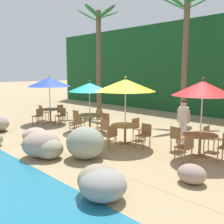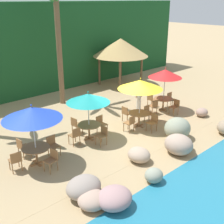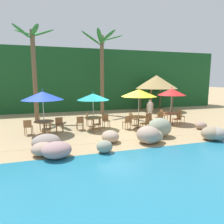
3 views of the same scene
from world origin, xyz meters
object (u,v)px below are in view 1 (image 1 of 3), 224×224
chair_blue_seaward (61,115)px  chair_teal_right (77,122)px  umbrella_yellow (125,85)px  chair_red_inland (209,136)px  chair_teal_left (78,117)px  palm_tree_nearest (99,47)px  umbrella_red (203,88)px  chair_yellow_seaward (145,134)px  chair_yellow_inland (138,127)px  dining_table_red (200,138)px  chair_red_left (177,137)px  chair_yellow_left (107,128)px  chair_blue_left (42,111)px  dining_table_yellow (125,128)px  umbrella_teal (89,87)px  dining_table_blue (50,111)px  chair_blue_inland (62,111)px  chair_red_right (186,146)px  waiter_in_white (183,119)px  umbrella_blue (49,82)px  chair_yellow_right (111,135)px  dining_table_teal (90,117)px  chair_teal_inland (101,117)px  palm_tree_second (186,35)px  chair_teal_seaward (104,121)px

chair_blue_seaward → chair_teal_right: (2.18, -0.65, 0.00)m
umbrella_yellow → chair_red_inland: 3.48m
chair_teal_left → palm_tree_nearest: bearing=125.2°
umbrella_red → chair_red_inland: umbrella_red is taller
chair_yellow_seaward → palm_tree_nearest: 9.13m
chair_yellow_inland → dining_table_red: (2.83, -0.24, 0.10)m
chair_red_left → chair_yellow_left: bearing=-163.7°
chair_blue_left → chair_red_inland: same height
dining_table_yellow → chair_blue_left: bearing=177.9°
umbrella_teal → dining_table_blue: bearing=-173.2°
chair_blue_inland → chair_red_right: bearing=-8.7°
umbrella_teal → dining_table_red: bearing=0.3°
chair_blue_left → waiter_in_white: waiter_in_white is taller
chair_teal_right → dining_table_yellow: size_ratio=0.79×
umbrella_blue → chair_yellow_right: 6.15m
dining_table_blue → waiter_in_white: bearing=9.8°
umbrella_teal → dining_table_teal: (0.00, -0.00, -1.41)m
palm_tree_nearest → umbrella_blue: bearing=-81.5°
dining_table_yellow → waiter_in_white: waiter_in_white is taller
chair_blue_left → chair_red_left: 8.48m
chair_teal_right → chair_blue_left: bearing=172.5°
waiter_in_white → chair_yellow_seaward: bearing=-118.3°
chair_red_left → chair_yellow_right: bearing=-140.9°
chair_teal_inland → dining_table_red: chair_teal_inland is taller
chair_blue_seaward → palm_tree_second: size_ratio=0.12×
chair_teal_inland → umbrella_yellow: umbrella_yellow is taller
umbrella_blue → chair_teal_left: bearing=7.3°
chair_blue_seaward → chair_red_left: size_ratio=1.00×
palm_tree_nearest → dining_table_blue: bearing=-81.5°
umbrella_blue → chair_teal_left: umbrella_blue is taller
chair_yellow_right → umbrella_teal: bearing=153.7°
chair_yellow_inland → dining_table_red: 2.85m
umbrella_yellow → chair_blue_inland: bearing=169.7°
umbrella_teal → chair_teal_seaward: bearing=9.6°
dining_table_blue → umbrella_red: 8.64m
chair_red_left → chair_red_right: (0.84, -0.86, 0.00)m
chair_yellow_left → chair_yellow_inland: bearing=54.3°
umbrella_blue → chair_red_left: bearing=2.9°
chair_teal_seaward → chair_teal_right: same height
chair_blue_left → chair_teal_right: same height
chair_teal_seaward → chair_teal_right: size_ratio=1.00×
chair_blue_left → chair_teal_left: (2.93, 0.26, 0.00)m
chair_teal_left → chair_yellow_right: size_ratio=1.00×
chair_teal_right → chair_yellow_seaward: 3.58m
umbrella_teal → palm_tree_second: 6.06m
chair_blue_inland → chair_red_inland: 8.56m
chair_blue_inland → palm_tree_second: 7.98m
dining_table_blue → umbrella_teal: (2.93, 0.35, 1.41)m
dining_table_red → chair_red_inland: chair_red_inland is taller
palm_tree_nearest → waiter_in_white: size_ratio=3.95×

